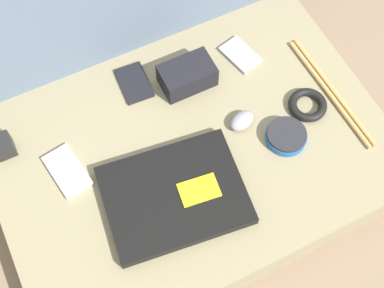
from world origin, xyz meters
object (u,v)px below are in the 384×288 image
laptop (175,195)px  camera_pouch (187,75)px  phone_black (240,55)px  speaker_puck (286,136)px  computer_mouse (242,121)px  phone_small (67,171)px  phone_silver (134,83)px  charger_brick (4,146)px

laptop → camera_pouch: camera_pouch is taller
phone_black → speaker_puck: bearing=-107.8°
camera_pouch → computer_mouse: bearing=-68.5°
computer_mouse → camera_pouch: camera_pouch is taller
phone_black → phone_small: phone_small is taller
speaker_puck → camera_pouch: bearing=119.4°
speaker_puck → phone_silver: 0.41m
speaker_puck → phone_small: bearing=163.4°
computer_mouse → phone_small: 0.44m
phone_silver → phone_black: size_ratio=0.99×
computer_mouse → speaker_puck: 0.11m
laptop → charger_brick: bearing=144.3°
phone_small → camera_pouch: bearing=6.9°
speaker_puck → phone_black: 0.27m
phone_black → computer_mouse: bearing=-131.4°
laptop → phone_small: laptop is taller
speaker_puck → phone_black: size_ratio=0.85×
charger_brick → camera_pouch: bearing=-2.1°
speaker_puck → charger_brick: bearing=156.4°
speaker_puck → charger_brick: (-0.62, 0.27, 0.01)m
speaker_puck → charger_brick: charger_brick is taller
phone_silver → phone_black: (0.29, -0.04, 0.00)m
charger_brick → computer_mouse: bearing=-19.0°
camera_pouch → phone_small: bearing=-164.3°
laptop → phone_black: bearing=48.2°
phone_black → charger_brick: charger_brick is taller
laptop → camera_pouch: (0.17, 0.27, 0.02)m
phone_black → charger_brick: bearing=165.9°
phone_black → camera_pouch: bearing=170.8°
phone_black → camera_pouch: camera_pouch is taller
camera_pouch → charger_brick: 0.48m
charger_brick → speaker_puck: bearing=-23.6°
charger_brick → phone_small: bearing=-46.9°
phone_small → camera_pouch: camera_pouch is taller
phone_silver → charger_brick: charger_brick is taller
phone_silver → speaker_puck: bearing=-45.7°
computer_mouse → speaker_puck: (0.08, -0.08, -0.00)m
computer_mouse → phone_small: size_ratio=0.58×
phone_small → charger_brick: (-0.11, 0.12, 0.02)m
laptop → charger_brick: (-0.31, 0.29, 0.01)m
computer_mouse → phone_small: (-0.43, 0.07, -0.01)m
phone_black → charger_brick: size_ratio=2.29×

